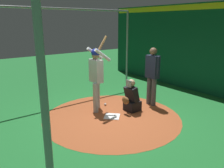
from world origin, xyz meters
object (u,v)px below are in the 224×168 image
object	(u,v)px
home_plate	(112,116)
catcher	(131,99)
umpire	(152,73)
batter	(96,73)
baseball_0	(105,104)

from	to	relation	value
home_plate	catcher	bearing A→B (deg)	-179.16
catcher	umpire	world-z (taller)	umpire
batter	umpire	size ratio (longest dim) A/B	1.20
umpire	baseball_0	xyz separation A→B (m)	(1.23, -0.79, -0.98)
umpire	batter	bearing A→B (deg)	-22.09
batter	baseball_0	size ratio (longest dim) A/B	29.35
home_plate	umpire	size ratio (longest dim) A/B	0.23
catcher	baseball_0	xyz separation A→B (m)	(0.37, -0.81, -0.34)
home_plate	umpire	distance (m)	1.88
umpire	catcher	bearing A→B (deg)	1.23
catcher	baseball_0	world-z (taller)	catcher
home_plate	umpire	world-z (taller)	umpire
umpire	baseball_0	bearing A→B (deg)	-32.79
catcher	umpire	distance (m)	1.08
batter	baseball_0	world-z (taller)	batter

